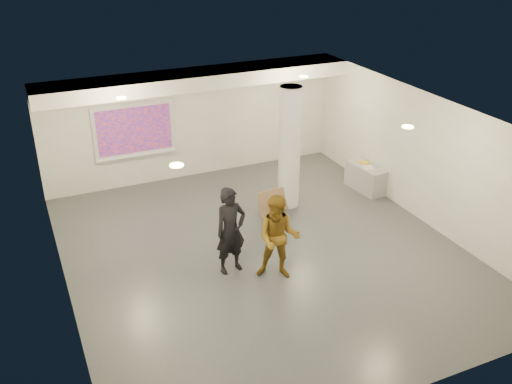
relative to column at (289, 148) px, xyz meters
name	(u,v)px	position (x,y,z in m)	size (l,w,h in m)	color
floor	(264,252)	(-1.50, -1.80, -1.50)	(8.00, 9.00, 0.01)	#373B40
ceiling	(265,118)	(-1.50, -1.80, 1.50)	(8.00, 9.00, 0.01)	white
wall_back	(193,123)	(-1.50, 2.70, 0.00)	(8.00, 0.01, 3.00)	silver
wall_front	(402,317)	(-1.50, -6.30, 0.00)	(8.00, 0.01, 3.00)	silver
wall_left	(58,228)	(-5.50, -1.80, 0.00)	(0.01, 9.00, 3.00)	silver
wall_right	(423,158)	(2.50, -1.80, 0.00)	(0.01, 9.00, 3.00)	silver
soffit_band	(198,79)	(-1.50, 2.15, 1.32)	(8.00, 1.10, 0.36)	white
downlight_nw	(121,98)	(-3.70, 0.70, 1.48)	(0.22, 0.22, 0.02)	#FFF084
downlight_ne	(304,77)	(0.70, 0.70, 1.48)	(0.22, 0.22, 0.02)	#FFF084
downlight_sw	(177,165)	(-3.70, -3.30, 1.48)	(0.22, 0.22, 0.02)	#FFF084
downlight_se	(408,127)	(0.70, -3.30, 1.48)	(0.22, 0.22, 0.02)	#FFF084
column	(289,148)	(0.00, 0.00, 0.00)	(0.52, 0.52, 3.00)	white
projection_screen	(134,131)	(-3.10, 2.65, 0.03)	(2.10, 0.13, 1.42)	white
credenza	(366,178)	(2.22, -0.07, -1.16)	(0.49, 1.16, 0.68)	#939598
papers_stack	(368,168)	(2.18, -0.20, -0.81)	(0.24, 0.31, 0.02)	silver
postit_pad	(364,163)	(2.26, 0.12, -0.81)	(0.19, 0.26, 0.03)	gold
cardboard_back	(284,198)	(-0.21, -0.17, -1.21)	(0.52, 0.05, 0.57)	#8F6A47
cardboard_front	(269,203)	(-0.66, -0.27, -1.19)	(0.56, 0.06, 0.62)	#8F6A47
woman	(231,231)	(-2.38, -2.14, -0.59)	(0.66, 0.43, 1.81)	black
man	(278,238)	(-1.62, -2.72, -0.62)	(0.85, 0.66, 1.75)	brown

